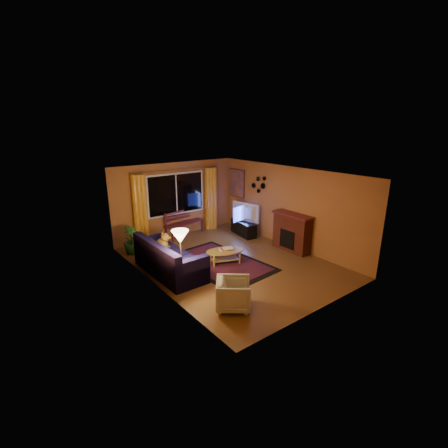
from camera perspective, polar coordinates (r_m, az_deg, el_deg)
floor at (r=9.14m, az=1.15°, el=-6.81°), size 4.50×6.00×0.02m
ceiling at (r=8.43m, az=1.25°, el=9.03°), size 4.50×6.00×0.02m
wall_back at (r=11.14m, az=-8.49°, el=4.28°), size 4.50×0.02×2.50m
wall_left at (r=7.57m, az=-12.35°, el=-2.16°), size 0.02×6.00×2.50m
wall_right at (r=10.21m, az=11.20°, el=2.95°), size 0.02×6.00×2.50m
window at (r=11.04m, az=-8.37°, el=5.23°), size 2.00×0.02×1.30m
curtain_rod at (r=10.86m, az=-8.44°, el=9.32°), size 3.20×0.03×0.03m
curtain_left at (r=10.49m, az=-14.57°, el=2.37°), size 0.36×0.36×2.24m
curtain_right at (r=11.75m, az=-2.38°, el=4.48°), size 0.36×0.36×2.24m
bench at (r=11.26m, az=-6.94°, el=-0.92°), size 1.56×0.77×0.45m
potted_plant at (r=9.96m, az=-16.00°, el=-2.78°), size 0.61×0.61×0.83m
sofa at (r=8.47m, az=-9.54°, el=-5.66°), size 1.00×2.25×0.90m
dog at (r=8.83m, az=-10.86°, el=-3.23°), size 0.31×0.42×0.45m
armchair at (r=6.88m, az=1.69°, el=-11.96°), size 0.94×0.95×0.71m
floor_lamp at (r=7.61m, az=-7.55°, el=-6.22°), size 0.29×0.29×1.41m
rug at (r=9.09m, az=-0.76°, el=-6.81°), size 2.09×3.07×0.02m
coffee_table at (r=9.00m, az=0.18°, el=-5.78°), size 1.36×1.36×0.38m
tv_console at (r=11.28m, az=3.43°, el=-0.71°), size 0.59×1.20×0.48m
television at (r=11.12m, az=3.48°, el=2.03°), size 0.39×1.11×0.64m
fireplace at (r=10.00m, az=11.86°, el=-1.57°), size 0.40×1.20×1.10m
mirror_cluster at (r=10.94m, az=6.10°, el=7.08°), size 0.06×0.60×0.56m
painting at (r=11.83m, az=2.28°, el=7.19°), size 0.04×0.76×0.96m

